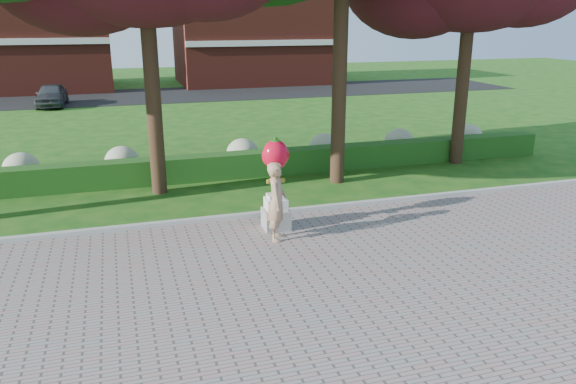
# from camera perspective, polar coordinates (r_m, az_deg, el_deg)

# --- Properties ---
(ground) EXTENTS (100.00, 100.00, 0.00)m
(ground) POSITION_cam_1_polar(r_m,az_deg,el_deg) (12.01, -0.77, -7.41)
(ground) COLOR #174E13
(ground) RESTS_ON ground
(walkway) EXTENTS (40.00, 14.00, 0.04)m
(walkway) POSITION_cam_1_polar(r_m,az_deg,el_deg) (8.74, 7.06, -17.82)
(walkway) COLOR gray
(walkway) RESTS_ON ground
(curb) EXTENTS (40.00, 0.18, 0.15)m
(curb) POSITION_cam_1_polar(r_m,az_deg,el_deg) (14.67, -4.10, -2.42)
(curb) COLOR #ADADA5
(curb) RESTS_ON ground
(lawn_hedge) EXTENTS (24.00, 0.70, 0.80)m
(lawn_hedge) POSITION_cam_1_polar(r_m,az_deg,el_deg) (18.32, -6.99, 2.61)
(lawn_hedge) COLOR #184914
(lawn_hedge) RESTS_ON ground
(hydrangea_row) EXTENTS (20.10, 1.10, 0.99)m
(hydrangea_row) POSITION_cam_1_polar(r_m,az_deg,el_deg) (19.34, -5.89, 3.90)
(hydrangea_row) COLOR #A0AA82
(hydrangea_row) RESTS_ON ground
(street) EXTENTS (50.00, 8.00, 0.02)m
(street) POSITION_cam_1_polar(r_m,az_deg,el_deg) (38.91, -12.70, 9.57)
(street) COLOR black
(street) RESTS_ON ground
(building_left) EXTENTS (14.00, 8.00, 7.00)m
(building_left) POSITION_cam_1_polar(r_m,az_deg,el_deg) (45.02, -26.86, 13.66)
(building_left) COLOR maroon
(building_left) RESTS_ON ground
(building_right) EXTENTS (12.00, 8.00, 6.40)m
(building_right) POSITION_cam_1_polar(r_m,az_deg,el_deg) (45.85, -3.32, 15.09)
(building_right) COLOR maroon
(building_right) RESTS_ON ground
(hydrant_sculpture) EXTENTS (0.67, 0.63, 2.29)m
(hydrant_sculpture) POSITION_cam_1_polar(r_m,az_deg,el_deg) (13.50, -1.26, 1.11)
(hydrant_sculpture) COLOR gray
(hydrant_sculpture) RESTS_ON walkway
(woman) EXTENTS (0.65, 0.79, 1.86)m
(woman) POSITION_cam_1_polar(r_m,az_deg,el_deg) (12.92, -1.15, -0.96)
(woman) COLOR tan
(woman) RESTS_ON walkway
(parked_car) EXTENTS (1.76, 3.92, 1.31)m
(parked_car) POSITION_cam_1_polar(r_m,az_deg,el_deg) (35.89, -22.91, 9.08)
(parked_car) COLOR #404348
(parked_car) RESTS_ON street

